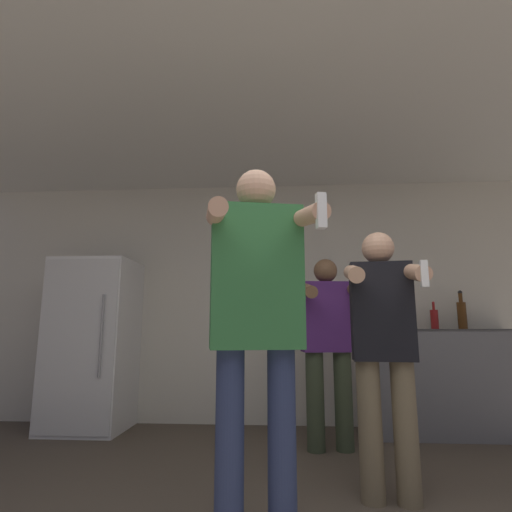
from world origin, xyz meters
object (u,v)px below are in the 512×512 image
Objects in this scene: bottle_amber_bourbon at (462,314)px; bottle_green_wine at (403,318)px; person_spectator_back at (328,338)px; bottle_brown_liquor at (434,319)px; person_woman_foreground at (256,316)px; bottle_tall_gin at (388,319)px; person_man_side at (383,342)px; refrigerator at (93,343)px.

bottle_amber_bourbon is 0.58m from bottle_green_wine.
bottle_brown_liquor is at bearing 29.86° from person_spectator_back.
person_woman_foreground is (-1.31, -2.25, -0.04)m from bottle_green_wine.
person_spectator_back reaches higher than bottle_amber_bourbon.
person_man_side is at bearing -105.60° from bottle_tall_gin.
bottle_tall_gin is at bearing 180.00° from bottle_green_wine.
bottle_tall_gin is at bearing -180.00° from bottle_amber_bourbon.
bottle_tall_gin is at bearing 74.40° from person_man_side.
person_man_side is at bearing -110.19° from bottle_green_wine.
bottle_tall_gin is 0.94m from person_spectator_back.
bottle_green_wine is at bearing -0.00° from bottle_tall_gin.
person_man_side reaches higher than bottle_tall_gin.
bottle_green_wine is 1.72m from person_man_side.
person_woman_foreground is at bearing -138.58° from person_man_side.
person_spectator_back is at bearing -155.14° from bottle_amber_bourbon.
bottle_brown_liquor is 0.31m from bottle_green_wine.
person_woman_foreground reaches higher than person_spectator_back.
bottle_green_wine is at bearing -180.00° from bottle_amber_bourbon.
bottle_tall_gin is 0.95× the size of bottle_brown_liquor.
bottle_brown_liquor is at bearing 0.00° from bottle_green_wine.
person_woman_foreground is at bearing -125.86° from bottle_brown_liquor.
bottle_brown_liquor is (0.45, -0.00, 0.00)m from bottle_tall_gin.
bottle_green_wine is at bearing 38.40° from person_spectator_back.
person_woman_foreground is at bearing -117.55° from bottle_tall_gin.
person_man_side is at bearing -126.00° from bottle_amber_bourbon.
person_spectator_back reaches higher than bottle_brown_liquor.
person_woman_foreground reaches higher than bottle_amber_bourbon.
refrigerator is 3.41m from bottle_brown_liquor.
bottle_amber_bourbon is at bearing 2.05° from refrigerator.
refrigerator is at bearing -177.57° from bottle_green_wine.
bottle_brown_liquor is 2.77m from person_woman_foreground.
bottle_amber_bourbon is 1.55m from person_spectator_back.
refrigerator is at bearing 167.30° from person_spectator_back.
person_man_side is at bearing 41.42° from person_woman_foreground.
bottle_amber_bourbon reaches higher than bottle_brown_liquor.
person_spectator_back is at bearing -150.14° from bottle_brown_liquor.
bottle_tall_gin is 0.16× the size of person_man_side.
bottle_tall_gin is 0.91× the size of bottle_green_wine.
person_woman_foreground reaches higher than refrigerator.
refrigerator is 0.95× the size of person_woman_foreground.
bottle_brown_liquor is at bearing -0.00° from bottle_tall_gin.
bottle_green_wine is 1.05m from person_spectator_back.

